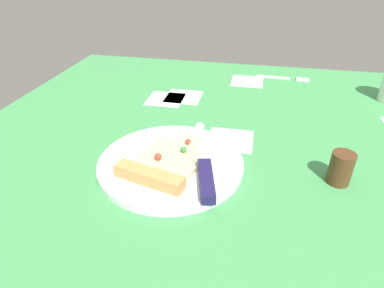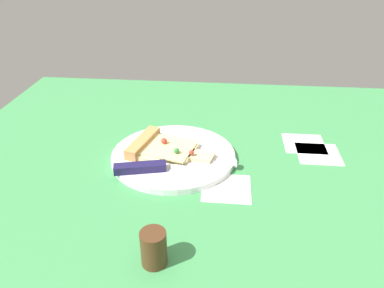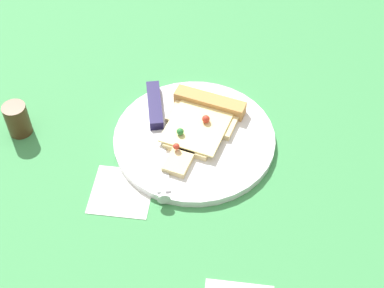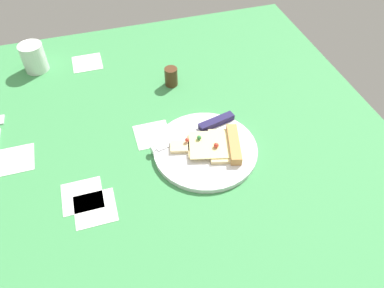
{
  "view_description": "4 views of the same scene",
  "coord_description": "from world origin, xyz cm",
  "px_view_note": "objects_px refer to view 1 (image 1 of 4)",
  "views": [
    {
      "loc": [
        -3.86,
        51.88,
        34.02
      ],
      "look_at": [
        6.1,
        3.76,
        3.84
      ],
      "focal_mm": 30.45,
      "sensor_mm": 36.0,
      "label": 1
    },
    {
      "loc": [
        -56.65,
        -4.56,
        41.62
      ],
      "look_at": [
        10.49,
        2.01,
        3.16
      ],
      "focal_mm": 34.89,
      "sensor_mm": 36.0,
      "label": 2
    },
    {
      "loc": [
        16.54,
        -53.07,
        66.81
      ],
      "look_at": [
        9.56,
        2.6,
        3.06
      ],
      "focal_mm": 51.8,
      "sensor_mm": 36.0,
      "label": 3
    },
    {
      "loc": [
        68.95,
        -15.59,
        70.7
      ],
      "look_at": [
        8.88,
        2.57,
        3.07
      ],
      "focal_mm": 35.43,
      "sensor_mm": 36.0,
      "label": 4
    }
  ],
  "objects_px": {
    "pizza_slice": "(163,164)",
    "fork": "(285,78)",
    "pepper_shaker": "(341,168)",
    "knife": "(204,165)",
    "plate": "(171,163)"
  },
  "relations": [
    {
      "from": "pizza_slice",
      "to": "pepper_shaker",
      "type": "distance_m",
      "value": 0.29
    },
    {
      "from": "plate",
      "to": "fork",
      "type": "xyz_separation_m",
      "value": [
        -0.22,
        -0.5,
        -0.0
      ]
    },
    {
      "from": "plate",
      "to": "knife",
      "type": "bearing_deg",
      "value": 171.0
    },
    {
      "from": "pepper_shaker",
      "to": "fork",
      "type": "relative_size",
      "value": 0.37
    },
    {
      "from": "pepper_shaker",
      "to": "fork",
      "type": "bearing_deg",
      "value": -82.18
    },
    {
      "from": "plate",
      "to": "knife",
      "type": "distance_m",
      "value": 0.06
    },
    {
      "from": "pepper_shaker",
      "to": "pizza_slice",
      "type": "bearing_deg",
      "value": 7.44
    },
    {
      "from": "pizza_slice",
      "to": "fork",
      "type": "bearing_deg",
      "value": 81.38
    },
    {
      "from": "pizza_slice",
      "to": "pepper_shaker",
      "type": "relative_size",
      "value": 3.35
    },
    {
      "from": "pizza_slice",
      "to": "fork",
      "type": "xyz_separation_m",
      "value": [
        -0.22,
        -0.53,
        -0.02
      ]
    },
    {
      "from": "plate",
      "to": "pizza_slice",
      "type": "height_order",
      "value": "pizza_slice"
    },
    {
      "from": "fork",
      "to": "pepper_shaker",
      "type": "bearing_deg",
      "value": 10.03
    },
    {
      "from": "pizza_slice",
      "to": "knife",
      "type": "height_order",
      "value": "pizza_slice"
    },
    {
      "from": "plate",
      "to": "pepper_shaker",
      "type": "bearing_deg",
      "value": -177.43
    },
    {
      "from": "plate",
      "to": "knife",
      "type": "height_order",
      "value": "knife"
    }
  ]
}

